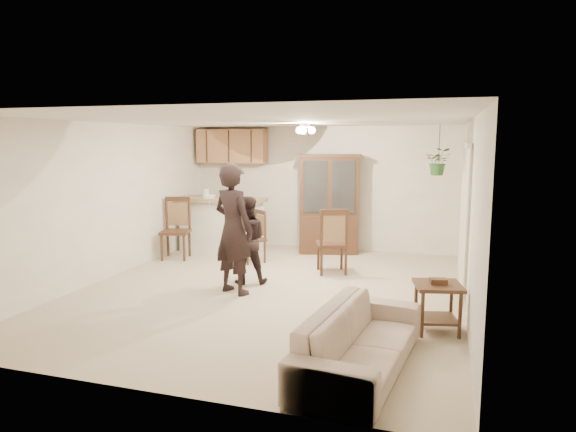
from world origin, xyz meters
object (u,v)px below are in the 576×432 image
(sofa, at_px, (360,334))
(child, at_px, (246,241))
(chair_hutch_left, at_px, (252,248))
(side_table, at_px, (437,307))
(china_hutch, at_px, (329,205))
(chair_hutch_right, at_px, (332,254))
(chair_bar, at_px, (176,242))
(adult, at_px, (233,232))

(sofa, relative_size, child, 1.39)
(chair_hutch_left, bearing_deg, side_table, 3.91)
(side_table, bearing_deg, child, 156.19)
(sofa, height_order, child, child)
(child, relative_size, china_hutch, 0.69)
(sofa, xyz_separation_m, side_table, (0.69, 1.27, -0.07))
(sofa, xyz_separation_m, chair_hutch_left, (-2.63, 3.87, -0.10))
(side_table, distance_m, chair_hutch_left, 4.22)
(chair_hutch_right, bearing_deg, side_table, 106.26)
(china_hutch, bearing_deg, child, -119.84)
(china_hutch, bearing_deg, chair_bar, -166.26)
(side_table, height_order, chair_bar, chair_bar)
(side_table, distance_m, chair_bar, 5.39)
(sofa, relative_size, chair_hutch_left, 1.97)
(sofa, height_order, chair_bar, chair_bar)
(china_hutch, distance_m, chair_hutch_left, 1.82)
(side_table, relative_size, chair_bar, 0.55)
(china_hutch, height_order, chair_hutch_left, china_hutch)
(child, xyz_separation_m, chair_bar, (-1.90, 1.17, -0.35))
(china_hutch, height_order, chair_bar, china_hutch)
(child, xyz_separation_m, side_table, (2.90, -1.28, -0.38))
(adult, height_order, chair_hutch_right, adult)
(child, height_order, chair_bar, child)
(adult, bearing_deg, china_hutch, -80.45)
(chair_hutch_left, xyz_separation_m, chair_hutch_right, (1.56, -0.31, 0.04))
(sofa, height_order, chair_hutch_left, chair_hutch_left)
(china_hutch, distance_m, chair_bar, 3.04)
(sofa, xyz_separation_m, china_hutch, (-1.47, 5.09, 0.60))
(china_hutch, relative_size, chair_hutch_right, 1.76)
(adult, distance_m, chair_hutch_left, 2.03)
(china_hutch, relative_size, side_table, 3.07)
(adult, distance_m, chair_bar, 2.65)
(child, bearing_deg, side_table, 136.26)
(china_hutch, height_order, chair_hutch_right, china_hutch)
(child, height_order, chair_hutch_left, child)
(adult, distance_m, child, 0.60)
(china_hutch, distance_m, chair_hutch_right, 1.71)
(adult, bearing_deg, chair_bar, -19.20)
(child, xyz_separation_m, chair_hutch_right, (1.14, 1.01, -0.36))
(chair_hutch_left, bearing_deg, chair_bar, -132.34)
(chair_bar, distance_m, chair_hutch_left, 1.49)
(child, bearing_deg, sofa, 110.93)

